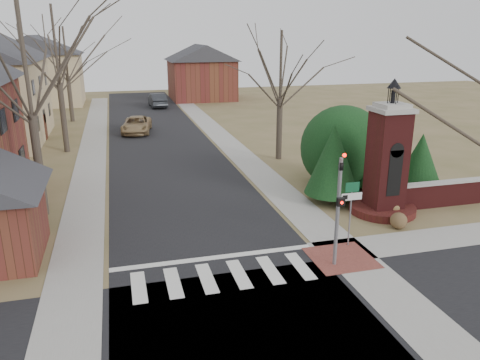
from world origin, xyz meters
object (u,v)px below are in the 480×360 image
object	(u,v)px
traffic_signal_pole	(339,201)
pickup_truck	(137,125)
sign_post	(351,201)
distant_car	(157,100)
brick_gate_monument	(386,170)

from	to	relation	value
traffic_signal_pole	pickup_truck	world-z (taller)	traffic_signal_pole
traffic_signal_pole	pickup_truck	xyz separation A→B (m)	(-5.90, 27.11, -1.89)
traffic_signal_pole	sign_post	bearing A→B (deg)	47.57
sign_post	distant_car	distance (m)	40.57
traffic_signal_pole	distant_car	size ratio (longest dim) A/B	0.92
sign_post	pickup_truck	size ratio (longest dim) A/B	0.55
sign_post	pickup_truck	bearing A→B (deg)	105.64
pickup_truck	distant_car	world-z (taller)	distant_car
distant_car	traffic_signal_pole	bearing A→B (deg)	90.64
distant_car	brick_gate_monument	bearing A→B (deg)	98.14
sign_post	brick_gate_monument	xyz separation A→B (m)	(3.41, 3.01, 0.22)
traffic_signal_pole	brick_gate_monument	world-z (taller)	brick_gate_monument
sign_post	traffic_signal_pole	bearing A→B (deg)	-132.43
brick_gate_monument	distant_car	world-z (taller)	brick_gate_monument
brick_gate_monument	distant_car	size ratio (longest dim) A/B	1.32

